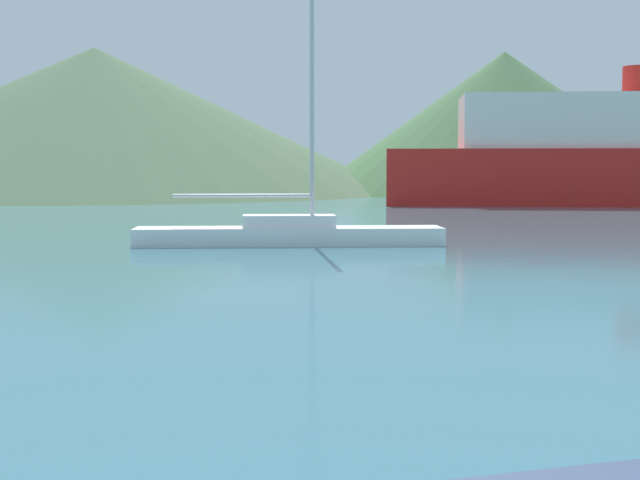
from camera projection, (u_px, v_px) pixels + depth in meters
sailboat_middle at (289, 232)px, 25.19m from camera, size 8.78×2.23×8.75m
ferry_distant at (636, 157)px, 50.28m from camera, size 28.36×8.55×7.76m
hill_central at (96, 120)px, 72.92m from camera, size 50.14×50.14×11.79m
hill_east at (504, 122)px, 71.98m from camera, size 31.49×31.49×11.32m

